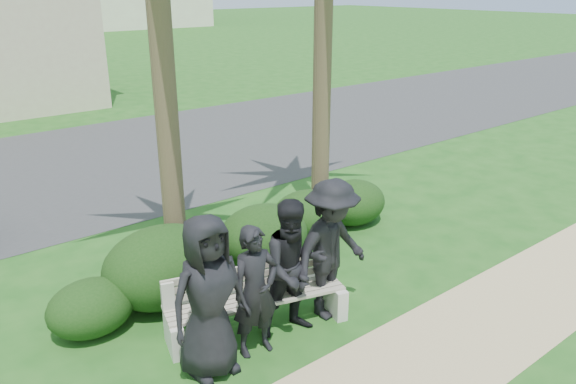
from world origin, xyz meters
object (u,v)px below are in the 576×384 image
Objects in this scene: park_bench at (256,304)px; man_c at (294,268)px; man_b at (256,291)px; man_a at (208,297)px; man_d at (331,250)px.

man_c reaches higher than park_bench.
park_bench is at bearing 60.53° from man_b.
park_bench is at bearing 21.66° from man_a.
man_a is at bearing -142.05° from park_bench.
man_c is (1.21, 0.02, -0.07)m from man_a.
man_b is 0.85× the size of man_d.
man_d is at bearing 14.77° from man_c.
man_b reaches higher than park_bench.
man_b is at bearing -2.01° from man_a.
man_a is at bearing 174.96° from man_d.
man_a is (-0.86, -0.34, 0.58)m from park_bench.
park_bench is 1.10m from man_a.
man_c is at bearing 10.48° from man_b.
man_c is (0.34, -0.32, 0.51)m from park_bench.
man_b is 0.61m from man_c.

